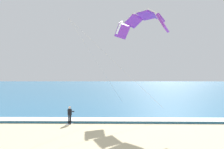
{
  "coord_description": "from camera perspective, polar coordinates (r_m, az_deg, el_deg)",
  "views": [
    {
      "loc": [
        3.29,
        -12.08,
        4.84
      ],
      "look_at": [
        2.75,
        17.04,
        4.67
      ],
      "focal_mm": 42.24,
      "sensor_mm": 36.0,
      "label": 1
    }
  ],
  "objects": [
    {
      "name": "sea",
      "position": [
        85.32,
        -1.14,
        -2.84
      ],
      "size": [
        200.0,
        120.0,
        0.2
      ],
      "primitive_type": "cube",
      "color": "teal",
      "rests_on": "ground"
    },
    {
      "name": "surf_foam",
      "position": [
        26.73,
        -6.1,
        -9.61
      ],
      "size": [
        200.0,
        2.09,
        0.04
      ],
      "primitive_type": "cube",
      "color": "white",
      "rests_on": "sea"
    },
    {
      "name": "surfboard",
      "position": [
        25.61,
        -9.14,
        -10.5
      ],
      "size": [
        1.02,
        1.45,
        0.09
      ],
      "color": "white",
      "rests_on": "ground"
    },
    {
      "name": "kitesurfer",
      "position": [
        25.46,
        -9.12,
        -8.47
      ],
      "size": [
        0.67,
        0.66,
        1.69
      ],
      "color": "black",
      "rests_on": "ground"
    },
    {
      "name": "kite_primary",
      "position": [
        31.33,
        6.68,
        11.41
      ],
      "size": [
        10.2,
        8.64,
        10.92
      ],
      "color": "purple"
    }
  ]
}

